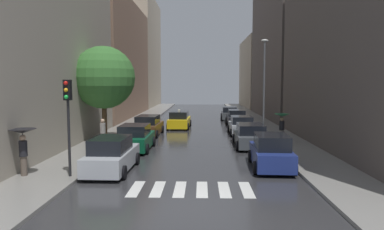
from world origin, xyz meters
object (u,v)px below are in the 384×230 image
Objects in this scene: pedestrian_by_kerb at (282,121)px; traffic_light_left_corner at (68,106)px; pedestrian_near_tree at (23,140)px; parked_car_right_nearest at (271,152)px; parked_car_left_third at (148,126)px; parked_car_left_nearest at (112,155)px; lamp_post_right at (264,80)px; parked_car_right_third at (241,126)px; taxi_midroad at (179,120)px; pedestrian_foreground at (103,132)px; street_tree_left at (104,78)px; parked_car_right_fifth at (230,114)px; parked_car_left_second at (135,138)px; parked_car_right_second at (250,136)px; parked_car_right_fourth at (236,118)px.

pedestrian_by_kerb is 15.38m from traffic_light_left_corner.
parked_car_right_nearest is at bearing 117.22° from pedestrian_near_tree.
parked_car_left_third is 1.11× the size of parked_car_right_nearest.
parked_car_left_nearest is at bearing 136.17° from pedestrian_by_kerb.
lamp_post_right reaches higher than parked_car_left_nearest.
parked_car_right_third is 1.90× the size of pedestrian_near_tree.
pedestrian_near_tree is (-5.86, -18.20, 1.00)m from taxi_midroad.
parked_car_left_nearest is 2.13× the size of pedestrian_near_tree.
parked_car_left_nearest is 6.46m from pedestrian_foreground.
parked_car_left_third is at bearing 49.24° from pedestrian_foreground.
traffic_light_left_corner is at bearing 147.20° from parked_car_right_third.
pedestrian_near_tree is 0.31× the size of street_tree_left.
lamp_post_right is at bearing -5.16° from parked_car_right_nearest.
parked_car_right_fifth is 0.95× the size of traffic_light_left_corner.
pedestrian_by_kerb reaches higher than parked_car_left_nearest.
pedestrian_near_tree reaches higher than pedestrian_by_kerb.
parked_car_left_second is 0.92× the size of parked_car_right_second.
parked_car_left_third is 6.25m from pedestrian_foreground.
parked_car_left_second is at bearing 100.85° from parked_car_right_second.
traffic_light_left_corner reaches higher than parked_car_right_third.
parked_car_left_nearest is at bearing 179.79° from parked_car_left_second.
street_tree_left is 1.58× the size of traffic_light_left_corner.
parked_car_right_third is at bearing -124.02° from taxi_midroad.
parked_car_right_fifth is at bearing -28.49° from parked_car_left_third.
parked_car_right_fifth is (7.56, 19.20, -0.06)m from parked_car_left_second.
parked_car_left_second is (0.09, 5.58, -0.02)m from parked_car_left_nearest.
pedestrian_foreground reaches higher than parked_car_left_nearest.
parked_car_right_fourth is at bearing -0.54° from parked_car_right_second.
parked_car_right_second is 2.56× the size of pedestrian_foreground.
pedestrian_by_kerb is (10.01, 2.87, 0.84)m from parked_car_left_second.
pedestrian_near_tree is (-3.60, -13.37, 0.98)m from parked_car_left_third.
traffic_light_left_corner is (1.19, -10.11, -1.41)m from street_tree_left.
lamp_post_right is (11.00, 13.99, 1.26)m from traffic_light_left_corner.
parked_car_right_fourth is at bearing -175.44° from parked_car_right_fifth.
street_tree_left is at bearing 143.51° from parked_car_left_third.
parked_car_left_nearest is at bearing -72.56° from street_tree_left.
lamp_post_right is at bearing -169.54° from parked_car_right_fifth.
street_tree_left reaches higher than parked_car_left_nearest.
parked_car_right_third is 0.93× the size of traffic_light_left_corner.
pedestrian_foreground is (-2.11, -5.87, 0.33)m from parked_car_left_third.
parked_car_right_third is 0.99× the size of parked_car_right_fifth.
taxi_midroad is 2.47× the size of pedestrian_foreground.
pedestrian_foreground is (-9.84, -6.70, 0.38)m from parked_car_right_third.
parked_car_left_second is at bearing 133.47° from parked_car_right_third.
traffic_light_left_corner reaches higher than parked_car_left_nearest.
parked_car_right_nearest is at bearing -177.12° from parked_car_right_second.
pedestrian_near_tree is at bearing 152.73° from parked_car_left_second.
parked_car_right_nearest is at bearing -179.30° from parked_car_right_fourth.
parked_car_right_third is 11.91m from pedestrian_foreground.
lamp_post_right is at bearing -118.35° from taxi_midroad.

